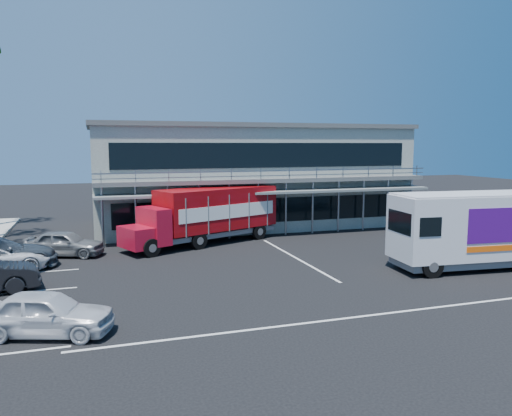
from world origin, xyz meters
name	(u,v)px	position (x,y,z in m)	size (l,w,h in m)	color
ground	(281,275)	(0.00, 0.00, 0.00)	(120.00, 120.00, 0.00)	black
building	(247,175)	(3.00, 14.94, 3.66)	(22.40, 12.00, 7.30)	gray
red_truck	(208,213)	(-1.49, 8.24, 1.81)	(9.92, 5.90, 3.31)	#A80D23
white_van	(470,229)	(8.98, -1.63, 1.92)	(7.61, 3.20, 3.62)	silver
parked_car_a	(46,313)	(-9.50, -4.42, 0.70)	(1.66, 4.14, 1.41)	silver
parked_car_e	(65,243)	(-9.50, 7.20, 0.69)	(1.63, 4.06, 1.38)	slate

